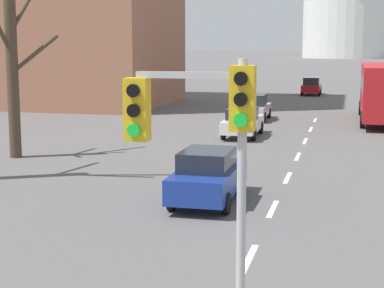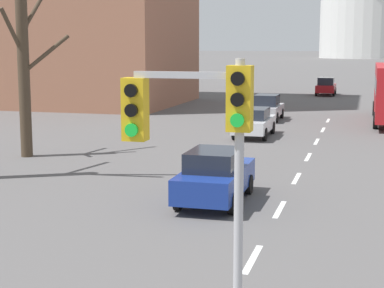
{
  "view_description": "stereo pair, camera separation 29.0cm",
  "coord_description": "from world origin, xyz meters",
  "px_view_note": "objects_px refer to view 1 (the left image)",
  "views": [
    {
      "loc": [
        2.06,
        -5.36,
        4.77
      ],
      "look_at": [
        -0.56,
        5.24,
        3.06
      ],
      "focal_mm": 60.0,
      "sensor_mm": 36.0,
      "label": 1
    },
    {
      "loc": [
        2.34,
        -5.29,
        4.77
      ],
      "look_at": [
        -0.56,
        5.24,
        3.06
      ],
      "focal_mm": 60.0,
      "sensor_mm": 36.0,
      "label": 2
    }
  ],
  "objects_px": {
    "traffic_signal_centre_tall": "(204,134)",
    "sedan_far_left": "(369,76)",
    "city_bus": "(383,89)",
    "sedan_mid_centre": "(208,176)",
    "sedan_near_right": "(243,122)",
    "sedan_far_right": "(255,107)",
    "sedan_near_left": "(311,86)"
  },
  "relations": [
    {
      "from": "traffic_signal_centre_tall",
      "to": "sedan_far_left",
      "type": "distance_m",
      "value": 72.19
    },
    {
      "from": "city_bus",
      "to": "sedan_far_left",
      "type": "bearing_deg",
      "value": 89.72
    },
    {
      "from": "sedan_mid_centre",
      "to": "city_bus",
      "type": "distance_m",
      "value": 22.97
    },
    {
      "from": "sedan_near_right",
      "to": "city_bus",
      "type": "xyz_separation_m",
      "value": [
        7.27,
        8.19,
        1.27
      ]
    },
    {
      "from": "traffic_signal_centre_tall",
      "to": "city_bus",
      "type": "distance_m",
      "value": 31.75
    },
    {
      "from": "sedan_mid_centre",
      "to": "sedan_near_right",
      "type": "bearing_deg",
      "value": 95.08
    },
    {
      "from": "sedan_far_left",
      "to": "city_bus",
      "type": "relative_size",
      "value": 0.36
    },
    {
      "from": "traffic_signal_centre_tall",
      "to": "sedan_far_right",
      "type": "bearing_deg",
      "value": 96.86
    },
    {
      "from": "sedan_near_left",
      "to": "sedan_mid_centre",
      "type": "xyz_separation_m",
      "value": [
        -0.57,
        -42.26,
        -0.01
      ]
    },
    {
      "from": "sedan_near_left",
      "to": "sedan_near_right",
      "type": "distance_m",
      "value": 28.38
    },
    {
      "from": "traffic_signal_centre_tall",
      "to": "sedan_far_right",
      "type": "relative_size",
      "value": 1.15
    },
    {
      "from": "city_bus",
      "to": "sedan_near_right",
      "type": "bearing_deg",
      "value": -131.59
    },
    {
      "from": "sedan_mid_centre",
      "to": "city_bus",
      "type": "bearing_deg",
      "value": 74.77
    },
    {
      "from": "sedan_near_left",
      "to": "sedan_near_right",
      "type": "height_order",
      "value": "sedan_near_left"
    },
    {
      "from": "sedan_near_right",
      "to": "sedan_far_left",
      "type": "bearing_deg",
      "value": 81.3
    },
    {
      "from": "sedan_near_left",
      "to": "sedan_near_right",
      "type": "xyz_separation_m",
      "value": [
        -1.81,
        -28.32,
        -0.05
      ]
    },
    {
      "from": "traffic_signal_centre_tall",
      "to": "sedan_mid_centre",
      "type": "distance_m",
      "value": 9.9
    },
    {
      "from": "sedan_far_left",
      "to": "sedan_far_right",
      "type": "xyz_separation_m",
      "value": [
        -7.94,
        -41.31,
        -0.07
      ]
    },
    {
      "from": "traffic_signal_centre_tall",
      "to": "sedan_far_left",
      "type": "relative_size",
      "value": 1.18
    },
    {
      "from": "traffic_signal_centre_tall",
      "to": "sedan_near_left",
      "type": "distance_m",
      "value": 51.68
    },
    {
      "from": "sedan_far_right",
      "to": "city_bus",
      "type": "relative_size",
      "value": 0.37
    },
    {
      "from": "city_bus",
      "to": "traffic_signal_centre_tall",
      "type": "bearing_deg",
      "value": -97.33
    },
    {
      "from": "sedan_near_left",
      "to": "sedan_far_right",
      "type": "height_order",
      "value": "sedan_near_left"
    },
    {
      "from": "sedan_mid_centre",
      "to": "sedan_far_left",
      "type": "bearing_deg",
      "value": 84.33
    },
    {
      "from": "sedan_far_left",
      "to": "sedan_mid_centre",
      "type": "bearing_deg",
      "value": -95.67
    },
    {
      "from": "traffic_signal_centre_tall",
      "to": "city_bus",
      "type": "xyz_separation_m",
      "value": [
        4.05,
        31.46,
        -1.4
      ]
    },
    {
      "from": "sedan_near_right",
      "to": "city_bus",
      "type": "bearing_deg",
      "value": 48.41
    },
    {
      "from": "sedan_near_left",
      "to": "sedan_far_left",
      "type": "relative_size",
      "value": 1.06
    },
    {
      "from": "sedan_near_left",
      "to": "traffic_signal_centre_tall",
      "type": "bearing_deg",
      "value": -88.43
    },
    {
      "from": "traffic_signal_centre_tall",
      "to": "sedan_mid_centre",
      "type": "relative_size",
      "value": 1.1
    },
    {
      "from": "traffic_signal_centre_tall",
      "to": "sedan_near_right",
      "type": "bearing_deg",
      "value": 97.87
    },
    {
      "from": "city_bus",
      "to": "sedan_far_right",
      "type": "bearing_deg",
      "value": -174.42
    }
  ]
}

